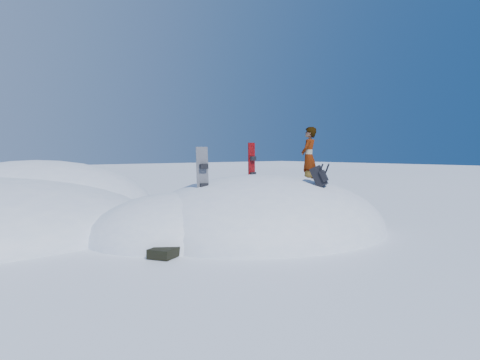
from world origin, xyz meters
TOP-DOWN VIEW (x-y plane):
  - ground at (0.00, 0.00)m, footprint 120.00×120.00m
  - snow_mound at (-0.17, 0.24)m, footprint 8.00×6.00m
  - rock_outcrop at (3.72, 3.01)m, footprint 4.68×4.41m
  - snowboard_red at (-0.05, 0.35)m, footprint 0.26×0.16m
  - snowboard_dark at (-1.82, 0.09)m, footprint 0.33×0.27m
  - backpack at (0.50, -1.52)m, footprint 0.54×0.59m
  - gear_pile at (-3.44, -0.97)m, footprint 0.91×0.73m
  - person at (2.37, 0.53)m, footprint 0.79×0.67m

SIDE VIEW (x-z plane):
  - ground at x=0.00m, z-range 0.00..0.00m
  - snow_mound at x=-0.17m, z-range -1.50..1.50m
  - rock_outcrop at x=3.72m, z-range -0.82..0.85m
  - gear_pile at x=-3.44m, z-range 0.00..0.24m
  - snowboard_dark at x=-1.82m, z-range 0.69..2.22m
  - backpack at x=0.50m, z-range 1.19..1.79m
  - snowboard_red at x=-0.05m, z-range 0.95..2.34m
  - person at x=2.37m, z-range 0.99..2.83m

